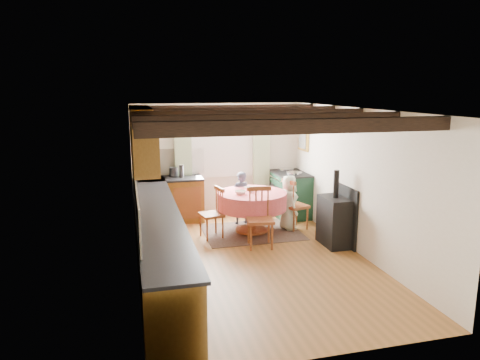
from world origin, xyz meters
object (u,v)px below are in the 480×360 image
object	(u,v)px
aga_range	(290,194)
cup	(251,191)
cast_iron_stove	(335,208)
dining_table	(252,212)
child_right	(289,203)
chair_near	(260,218)
child_far	(241,198)
chair_right	(295,204)
chair_left	(211,213)

from	to	relation	value
aga_range	cup	size ratio (longest dim) A/B	11.89
aga_range	cast_iron_stove	distance (m)	1.95
dining_table	cup	world-z (taller)	cup
cast_iron_stove	child_right	bearing A→B (deg)	114.47
dining_table	chair_near	size ratio (longest dim) A/B	1.25
child_right	child_far	bearing A→B (deg)	51.85
chair_near	cup	size ratio (longest dim) A/B	11.83
aga_range	dining_table	bearing A→B (deg)	-140.16
chair_right	cast_iron_stove	size ratio (longest dim) A/B	0.75
cast_iron_stove	chair_left	bearing A→B (deg)	155.26
chair_left	child_right	world-z (taller)	child_right
cast_iron_stove	child_far	xyz separation A→B (m)	(-1.28, 1.60, -0.13)
child_right	cup	bearing A→B (deg)	89.65
cast_iron_stove	cup	xyz separation A→B (m)	(-1.23, 1.00, 0.16)
cast_iron_stove	cup	distance (m)	1.59
dining_table	aga_range	bearing A→B (deg)	39.84
dining_table	chair_left	size ratio (longest dim) A/B	1.39
chair_right	cast_iron_stove	bearing A→B (deg)	-179.02
aga_range	cast_iron_stove	xyz separation A→B (m)	(0.11, -1.94, 0.19)
chair_right	cup	distance (m)	0.97
child_far	child_right	bearing A→B (deg)	129.90
chair_right	cup	bearing A→B (deg)	76.35
chair_near	cup	xyz separation A→B (m)	(0.06, 0.78, 0.31)
child_far	cup	size ratio (longest dim) A/B	12.23
dining_table	chair_right	bearing A→B (deg)	1.24
cup	aga_range	bearing A→B (deg)	40.06
chair_near	chair_right	bearing A→B (deg)	48.85
chair_right	child_right	size ratio (longest dim) A/B	0.93
dining_table	aga_range	distance (m)	1.44
chair_near	cast_iron_stove	distance (m)	1.31
child_right	chair_near	bearing A→B (deg)	131.93
chair_near	child_right	distance (m)	1.16
cast_iron_stove	cup	world-z (taller)	cast_iron_stove
dining_table	chair_right	distance (m)	0.90
chair_left	cast_iron_stove	world-z (taller)	cast_iron_stove
dining_table	chair_near	world-z (taller)	chair_near
chair_left	aga_range	size ratio (longest dim) A/B	0.90
chair_near	child_far	bearing A→B (deg)	98.11
cup	cast_iron_stove	bearing A→B (deg)	-38.97
dining_table	cast_iron_stove	bearing A→B (deg)	-40.06
chair_near	chair_left	world-z (taller)	chair_near
cast_iron_stove	child_far	size ratio (longest dim) A/B	1.24
dining_table	aga_range	size ratio (longest dim) A/B	1.24
chair_left	chair_right	bearing A→B (deg)	81.95
chair_right	cast_iron_stove	xyz separation A→B (m)	(0.32, -1.04, 0.17)
dining_table	child_right	bearing A→B (deg)	0.86
child_right	cup	distance (m)	0.82
cast_iron_stove	child_right	xyz separation A→B (m)	(-0.47, 1.03, -0.13)
chair_left	cup	bearing A→B (deg)	83.31
aga_range	cup	xyz separation A→B (m)	(-1.12, -0.94, 0.34)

